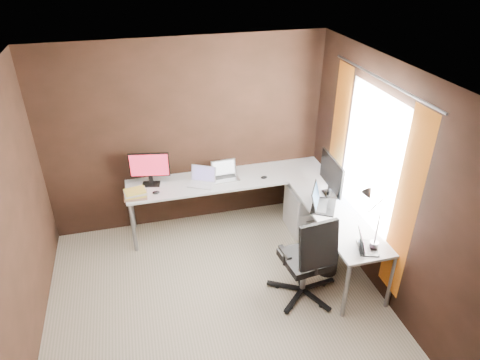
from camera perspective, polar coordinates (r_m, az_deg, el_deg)
The scene contains 15 objects.
room at distance 4.10m, azimuth 1.28°, elevation -2.95°, with size 3.60×3.60×2.50m.
desk at distance 5.33m, azimuth 3.55°, elevation -2.10°, with size 2.65×2.25×0.73m.
drawer_pedestal at distance 5.81m, azimuth 8.62°, elevation -3.90°, with size 0.42×0.50×0.60m, color white.
monitor_left at distance 5.46m, azimuth -11.98°, elevation 1.70°, with size 0.50×0.18×0.44m.
monitor_right at distance 5.20m, azimuth 12.12°, elevation 0.68°, with size 0.16×0.62×0.50m.
laptop_white at distance 5.47m, azimuth -5.03°, elevation -0.03°, with size 0.40×0.36×0.22m.
laptop_silver at distance 5.59m, azimuth -2.02°, elevation 0.79°, with size 0.34×0.25×0.22m.
laptop_black_big at distance 5.08m, azimuth 10.70°, elevation -2.97°, with size 0.43×0.47×0.25m.
laptop_black_small at distance 4.56m, azimuth 16.38°, elevation -8.32°, with size 0.27×0.32×0.18m.
book_stack at distance 5.34m, azimuth -13.78°, elevation -1.78°, with size 0.28×0.24×0.09m.
mouse_left at distance 5.35m, azimuth -11.15°, elevation -1.64°, with size 0.09×0.06×0.04m, color black.
mouse_corner at distance 5.59m, azimuth 3.23°, elevation 0.35°, with size 0.09×0.06×0.03m, color black.
desk_lamp at distance 4.39m, azimuth 17.02°, elevation -3.98°, with size 0.20×0.24×0.66m.
office_chair at distance 4.80m, azimuth 8.77°, elevation -12.12°, with size 0.61×0.61×1.08m.
wastebasket at distance 5.25m, azimuth 11.55°, elevation -10.60°, with size 0.24×0.24×0.28m, color black.
Camera 1 is at (-0.62, -3.24, 3.51)m, focal length 32.00 mm.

